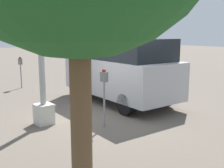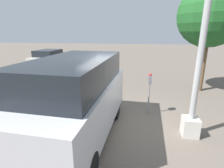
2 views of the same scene
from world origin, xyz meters
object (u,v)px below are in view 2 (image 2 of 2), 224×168
object	(u,v)px
street_tree	(211,15)
car_distant	(49,58)
lamp_post	(196,83)
parking_meter_near	(150,85)
parked_van	(75,97)

from	to	relation	value
street_tree	car_distant	bearing A→B (deg)	-114.64
lamp_post	street_tree	world-z (taller)	street_tree
parking_meter_near	lamp_post	world-z (taller)	lamp_post
street_tree	parked_van	bearing A→B (deg)	-44.03
parked_van	street_tree	bearing A→B (deg)	138.83
parked_van	street_tree	world-z (taller)	street_tree
parking_meter_near	street_tree	bearing A→B (deg)	135.52
parking_meter_near	lamp_post	size ratio (longest dim) A/B	0.30
parked_van	car_distant	bearing A→B (deg)	-145.80
lamp_post	car_distant	size ratio (longest dim) A/B	1.27
car_distant	parking_meter_near	bearing A→B (deg)	-132.64
parking_meter_near	parked_van	world-z (taller)	parked_van
lamp_post	parking_meter_near	bearing A→B (deg)	-136.33
parking_meter_near	street_tree	world-z (taller)	street_tree
car_distant	street_tree	distance (m)	12.23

